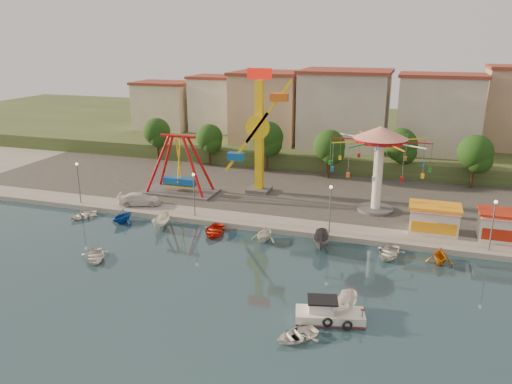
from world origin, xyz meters
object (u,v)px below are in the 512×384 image
at_px(kamikaze_tower, 261,135).
at_px(van, 140,199).
at_px(cabin_motorboat, 328,315).
at_px(rowboat_a, 95,256).
at_px(pirate_ship_ride, 179,166).
at_px(wave_swinger, 380,150).
at_px(skiff, 344,306).

height_order(kamikaze_tower, van, kamikaze_tower).
distance_m(cabin_motorboat, rowboat_a, 24.01).
bearing_deg(pirate_ship_ride, kamikaze_tower, 18.60).
bearing_deg(van, kamikaze_tower, -73.79).
relative_size(wave_swinger, cabin_motorboat, 2.08).
xyz_separation_m(pirate_ship_ride, rowboat_a, (1.02, -20.86, -4.01)).
xyz_separation_m(wave_swinger, skiff, (-0.18, -24.17, -7.41)).
distance_m(cabin_motorboat, van, 32.81).
xyz_separation_m(rowboat_a, van, (-3.52, 14.54, 0.98)).
relative_size(pirate_ship_ride, cabin_motorboat, 1.79).
distance_m(wave_swinger, rowboat_a, 33.85).
height_order(wave_swinger, rowboat_a, wave_swinger).
bearing_deg(pirate_ship_ride, van, -111.58).
bearing_deg(cabin_motorboat, kamikaze_tower, 103.45).
height_order(kamikaze_tower, wave_swinger, kamikaze_tower).
height_order(cabin_motorboat, van, van).
xyz_separation_m(cabin_motorboat, rowboat_a, (-23.72, 3.74, -0.11)).
bearing_deg(van, pirate_ship_ride, -42.66).
height_order(pirate_ship_ride, skiff, pirate_ship_ride).
height_order(cabin_motorboat, rowboat_a, cabin_motorboat).
relative_size(skiff, van, 0.77).
distance_m(skiff, van, 33.07).
height_order(rowboat_a, skiff, skiff).
relative_size(kamikaze_tower, cabin_motorboat, 2.96).
bearing_deg(cabin_motorboat, pirate_ship_ride, 121.56).
distance_m(kamikaze_tower, rowboat_a, 27.33).
distance_m(rowboat_a, skiff, 24.88).
distance_m(wave_swinger, van, 30.07).
xyz_separation_m(wave_swinger, cabin_motorboat, (-1.20, -25.28, -7.70)).
bearing_deg(skiff, van, 159.90).
height_order(pirate_ship_ride, kamikaze_tower, kamikaze_tower).
relative_size(wave_swinger, rowboat_a, 3.10).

